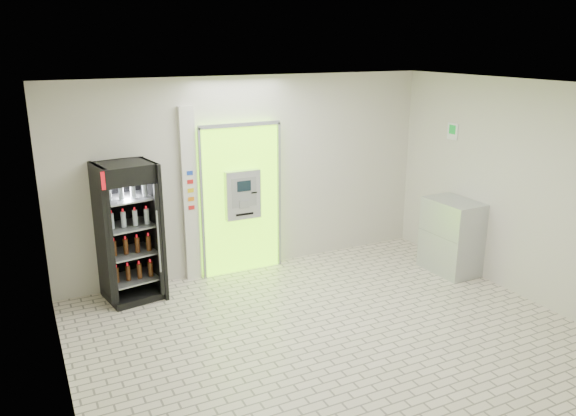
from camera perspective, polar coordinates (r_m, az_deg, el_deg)
ground at (r=7.10m, az=4.31°, el=-12.73°), size 6.00×6.00×0.00m
room_shell at (r=6.41m, az=4.66°, el=1.80°), size 6.00×6.00×6.00m
atm_assembly at (r=8.60m, az=-4.85°, el=0.99°), size 1.30×0.24×2.33m
pillar at (r=8.36m, az=-9.94°, el=1.26°), size 0.22×0.11×2.60m
beverage_cooler at (r=8.00m, az=-15.83°, el=-2.61°), size 0.83×0.78×1.93m
steel_cabinet at (r=9.06m, az=16.27°, el=-2.77°), size 0.60×0.88×1.15m
exit_sign at (r=9.23m, az=16.39°, el=7.49°), size 0.02×0.22×0.26m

